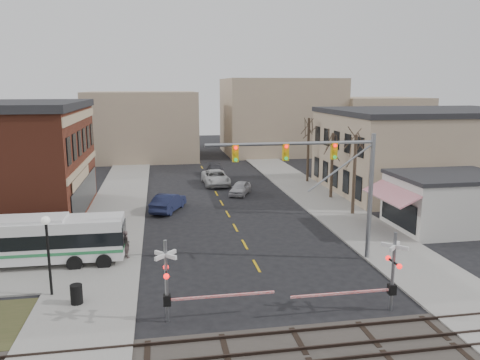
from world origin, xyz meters
name	(u,v)px	position (x,y,z in m)	size (l,w,h in m)	color
ground	(264,279)	(0.00, 0.00, 0.00)	(160.00, 160.00, 0.00)	black
sidewalk_west	(120,201)	(-9.50, 20.00, 0.06)	(5.00, 60.00, 0.12)	gray
sidewalk_east	(311,194)	(9.50, 20.00, 0.06)	(5.00, 60.00, 0.12)	gray
ballast_strip	(307,357)	(0.00, -8.00, 0.03)	(160.00, 5.00, 0.06)	#332D28
rail_tracks	(307,355)	(0.00, -8.00, 0.12)	(160.00, 3.91, 0.14)	#2D231E
tan_building	(427,150)	(22.00, 20.00, 4.26)	(20.30, 15.30, 8.50)	tan
awning_shop	(448,201)	(15.97, 7.00, 2.16)	(9.74, 6.20, 4.30)	beige
tree_east_a	(354,175)	(10.50, 12.00, 3.50)	(0.28, 0.28, 6.75)	#382B21
tree_east_b	(332,166)	(10.80, 18.00, 3.27)	(0.28, 0.28, 6.30)	#382B21
tree_east_c	(308,150)	(11.00, 26.00, 3.72)	(0.28, 0.28, 7.20)	#382B21
transit_bus	(29,240)	(-13.62, 4.38, 1.66)	(11.32, 2.63, 2.91)	silver
traffic_signal_mast	(328,171)	(4.36, 2.00, 5.76)	(10.41, 0.30, 8.00)	gray
rr_crossing_west	(176,282)	(-5.09, -4.07, 1.97)	(5.60, 1.36, 4.00)	gray
rr_crossing_east	(385,273)	(4.88, -4.77, 1.97)	(5.60, 1.36, 4.00)	gray
street_lamp	(47,239)	(-11.42, -0.30, 3.16)	(0.44, 0.44, 4.24)	black
trash_bin	(77,294)	(-9.95, -1.60, 0.61)	(0.60, 0.60, 0.99)	black
car_a	(240,188)	(2.33, 21.15, 0.66)	(1.56, 3.88, 1.32)	#B4B3B8
car_b	(168,202)	(-5.00, 15.95, 0.79)	(1.68, 4.81, 1.58)	#161B38
car_c	(216,178)	(0.48, 26.35, 0.81)	(2.68, 5.82, 1.62)	#B9B9B9
car_d	(215,170)	(1.05, 31.55, 0.70)	(1.96, 4.82, 1.40)	#37373C
pedestrian_near	(126,244)	(-7.88, 4.58, 1.00)	(0.64, 0.42, 1.76)	#554544
pedestrian_far	(79,235)	(-11.15, 6.95, 1.02)	(0.87, 0.68, 1.79)	#2E3351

